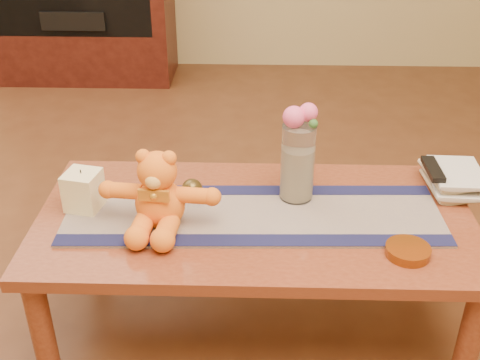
{
  "coord_description": "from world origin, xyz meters",
  "views": [
    {
      "loc": [
        -0.0,
        -1.6,
        1.51
      ],
      "look_at": [
        -0.05,
        0.0,
        0.58
      ],
      "focal_mm": 44.76,
      "sensor_mm": 36.0,
      "label": 1
    }
  ],
  "objects_px": {
    "glass_vase": "(298,162)",
    "tv_remote": "(433,169)",
    "bronze_ball": "(192,189)",
    "book_bottom": "(429,187)",
    "amber_dish": "(408,251)",
    "teddy_bear": "(159,189)",
    "pillar_candle": "(83,190)"
  },
  "relations": [
    {
      "from": "teddy_bear",
      "to": "pillar_candle",
      "type": "relative_size",
      "value": 2.8
    },
    {
      "from": "book_bottom",
      "to": "amber_dish",
      "type": "distance_m",
      "value": 0.41
    },
    {
      "from": "teddy_bear",
      "to": "tv_remote",
      "type": "relative_size",
      "value": 2.2
    },
    {
      "from": "teddy_bear",
      "to": "pillar_candle",
      "type": "xyz_separation_m",
      "value": [
        -0.26,
        0.08,
        -0.06
      ]
    },
    {
      "from": "glass_vase",
      "to": "teddy_bear",
      "type": "bearing_deg",
      "value": -159.22
    },
    {
      "from": "book_bottom",
      "to": "tv_remote",
      "type": "height_order",
      "value": "tv_remote"
    },
    {
      "from": "teddy_bear",
      "to": "bronze_ball",
      "type": "relative_size",
      "value": 5.03
    },
    {
      "from": "bronze_ball",
      "to": "book_bottom",
      "type": "xyz_separation_m",
      "value": [
        0.81,
        0.1,
        -0.03
      ]
    },
    {
      "from": "bronze_ball",
      "to": "book_bottom",
      "type": "bearing_deg",
      "value": 6.75
    },
    {
      "from": "amber_dish",
      "to": "teddy_bear",
      "type": "bearing_deg",
      "value": 169.37
    },
    {
      "from": "glass_vase",
      "to": "tv_remote",
      "type": "bearing_deg",
      "value": 8.13
    },
    {
      "from": "teddy_bear",
      "to": "glass_vase",
      "type": "distance_m",
      "value": 0.46
    },
    {
      "from": "bronze_ball",
      "to": "book_bottom",
      "type": "distance_m",
      "value": 0.81
    },
    {
      "from": "glass_vase",
      "to": "bronze_ball",
      "type": "relative_size",
      "value": 3.72
    },
    {
      "from": "bronze_ball",
      "to": "teddy_bear",
      "type": "bearing_deg",
      "value": -120.11
    },
    {
      "from": "glass_vase",
      "to": "book_bottom",
      "type": "xyz_separation_m",
      "value": [
        0.46,
        0.08,
        -0.13
      ]
    },
    {
      "from": "bronze_ball",
      "to": "book_bottom",
      "type": "height_order",
      "value": "bronze_ball"
    },
    {
      "from": "amber_dish",
      "to": "tv_remote",
      "type": "bearing_deg",
      "value": 67.52
    },
    {
      "from": "teddy_bear",
      "to": "bronze_ball",
      "type": "distance_m",
      "value": 0.19
    },
    {
      "from": "pillar_candle",
      "to": "glass_vase",
      "type": "relative_size",
      "value": 0.48
    },
    {
      "from": "glass_vase",
      "to": "amber_dish",
      "type": "height_order",
      "value": "glass_vase"
    },
    {
      "from": "bronze_ball",
      "to": "glass_vase",
      "type": "bearing_deg",
      "value": 3.24
    },
    {
      "from": "tv_remote",
      "to": "pillar_candle",
      "type": "bearing_deg",
      "value": -173.26
    },
    {
      "from": "book_bottom",
      "to": "pillar_candle",
      "type": "bearing_deg",
      "value": -175.77
    },
    {
      "from": "teddy_bear",
      "to": "bronze_ball",
      "type": "xyz_separation_m",
      "value": [
        0.08,
        0.14,
        -0.08
      ]
    },
    {
      "from": "glass_vase",
      "to": "tv_remote",
      "type": "distance_m",
      "value": 0.47
    },
    {
      "from": "pillar_candle",
      "to": "amber_dish",
      "type": "bearing_deg",
      "value": -12.32
    },
    {
      "from": "teddy_bear",
      "to": "tv_remote",
      "type": "bearing_deg",
      "value": 20.06
    },
    {
      "from": "pillar_candle",
      "to": "glass_vase",
      "type": "xyz_separation_m",
      "value": [
        0.69,
        0.08,
        0.07
      ]
    },
    {
      "from": "tv_remote",
      "to": "glass_vase",
      "type": "bearing_deg",
      "value": -172.52
    },
    {
      "from": "bronze_ball",
      "to": "amber_dish",
      "type": "height_order",
      "value": "bronze_ball"
    },
    {
      "from": "glass_vase",
      "to": "bronze_ball",
      "type": "height_order",
      "value": "glass_vase"
    }
  ]
}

